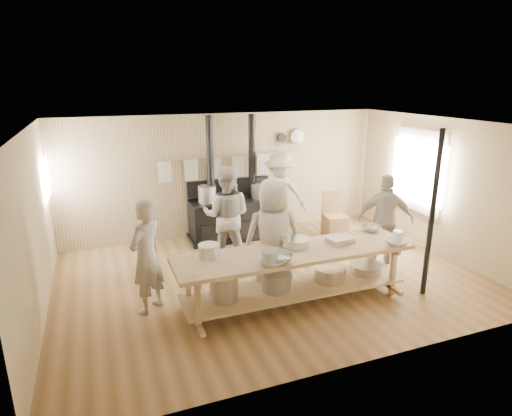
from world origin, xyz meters
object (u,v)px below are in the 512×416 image
(stove, at_px, (233,214))
(cook_by_window, at_px, (279,196))
(cook_right, at_px, (385,219))
(prep_table, at_px, (294,271))
(cook_left, at_px, (227,216))
(cook_far_left, at_px, (146,257))
(roasting_pan, at_px, (341,240))
(chair, at_px, (335,224))
(cook_center, at_px, (273,237))

(stove, bearing_deg, cook_by_window, -15.22)
(cook_right, xyz_separation_m, cook_by_window, (-1.25, 1.94, 0.08))
(prep_table, height_order, cook_left, cook_left)
(stove, distance_m, cook_right, 3.14)
(cook_far_left, distance_m, cook_left, 1.99)
(stove, relative_size, cook_left, 1.42)
(stove, bearing_deg, prep_table, -90.04)
(cook_right, height_order, roasting_pan, cook_right)
(cook_by_window, bearing_deg, stove, -173.68)
(chair, bearing_deg, roasting_pan, -113.24)
(cook_center, xyz_separation_m, chair, (2.22, 1.82, -0.64))
(cook_right, xyz_separation_m, roasting_pan, (-1.42, -0.77, 0.07))
(cook_left, bearing_deg, cook_center, 132.39)
(cook_left, height_order, cook_center, cook_center)
(stove, xyz_separation_m, roasting_pan, (0.80, -2.97, 0.37))
(cook_center, bearing_deg, cook_left, -63.34)
(cook_left, relative_size, cook_by_window, 1.01)
(cook_far_left, bearing_deg, cook_left, 173.12)
(cook_by_window, bearing_deg, cook_center, -94.45)
(cook_center, xyz_separation_m, roasting_pan, (0.95, -0.42, -0.04))
(cook_far_left, bearing_deg, cook_right, 138.48)
(cook_left, xyz_separation_m, roasting_pan, (1.29, -1.75, -0.02))
(cook_left, relative_size, chair, 1.87)
(cook_left, relative_size, roasting_pan, 4.59)
(stove, relative_size, cook_center, 1.40)
(stove, xyz_separation_m, prep_table, (-0.00, -3.02, -0.00))
(stove, xyz_separation_m, cook_far_left, (-2.07, -2.45, 0.32))
(cook_far_left, height_order, cook_center, cook_center)
(prep_table, bearing_deg, roasting_pan, 3.39)
(prep_table, height_order, cook_far_left, cook_far_left)
(prep_table, bearing_deg, cook_by_window, 70.74)
(stove, relative_size, cook_right, 1.57)
(prep_table, bearing_deg, cook_left, 105.39)
(cook_right, bearing_deg, cook_left, 13.82)
(stove, relative_size, cook_by_window, 1.43)
(cook_by_window, xyz_separation_m, chair, (1.10, -0.47, -0.62))
(cook_by_window, bearing_deg, chair, -1.74)
(cook_by_window, height_order, chair, cook_by_window)
(prep_table, xyz_separation_m, cook_left, (-0.49, 1.79, 0.39))
(cook_left, bearing_deg, stove, -84.01)
(stove, bearing_deg, roasting_pan, -74.99)
(roasting_pan, bearing_deg, cook_by_window, 86.53)
(cook_far_left, bearing_deg, cook_by_window, 171.04)
(cook_center, relative_size, cook_right, 1.12)
(cook_left, bearing_deg, cook_far_left, 65.95)
(cook_by_window, bearing_deg, cook_left, -124.97)
(stove, height_order, cook_center, stove)
(prep_table, distance_m, cook_by_window, 2.95)
(cook_far_left, bearing_deg, stove, -174.97)
(prep_table, xyz_separation_m, cook_far_left, (-2.06, 0.57, 0.33))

